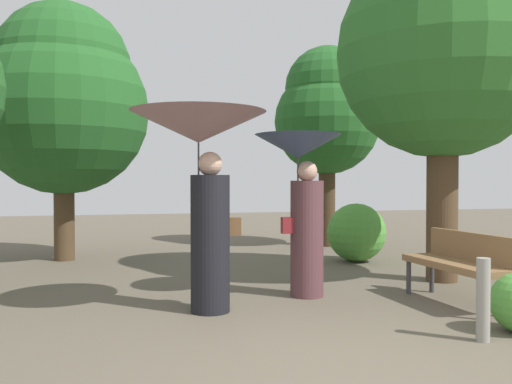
{
  "coord_description": "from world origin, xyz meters",
  "views": [
    {
      "loc": [
        -1.66,
        -3.76,
        1.43
      ],
      "look_at": [
        0.0,
        2.57,
        1.3
      ],
      "focal_mm": 37.96,
      "sensor_mm": 36.0,
      "label": 1
    }
  ],
  "objects_px": {
    "person_right": "(302,185)",
    "tree_near_right": "(327,112)",
    "park_bench": "(460,260)",
    "tree_mid_right": "(443,33)",
    "tree_near_left": "(63,97)",
    "person_left": "(202,159)",
    "path_marker_post": "(483,300)"
  },
  "relations": [
    {
      "from": "person_left",
      "to": "tree_mid_right",
      "type": "bearing_deg",
      "value": -79.94
    },
    {
      "from": "park_bench",
      "to": "tree_mid_right",
      "type": "xyz_separation_m",
      "value": [
        0.65,
        1.33,
        3.03
      ]
    },
    {
      "from": "tree_near_left",
      "to": "tree_near_right",
      "type": "bearing_deg",
      "value": 8.37
    },
    {
      "from": "person_left",
      "to": "tree_near_right",
      "type": "xyz_separation_m",
      "value": [
        3.61,
        5.29,
        1.28
      ]
    },
    {
      "from": "tree_mid_right",
      "to": "path_marker_post",
      "type": "bearing_deg",
      "value": -117.0
    },
    {
      "from": "person_left",
      "to": "path_marker_post",
      "type": "height_order",
      "value": "person_left"
    },
    {
      "from": "person_right",
      "to": "park_bench",
      "type": "bearing_deg",
      "value": -122.29
    },
    {
      "from": "person_left",
      "to": "path_marker_post",
      "type": "relative_size",
      "value": 2.92
    },
    {
      "from": "park_bench",
      "to": "tree_near_left",
      "type": "relative_size",
      "value": 0.33
    },
    {
      "from": "person_left",
      "to": "park_bench",
      "type": "xyz_separation_m",
      "value": [
        2.97,
        -0.37,
        -1.16
      ]
    },
    {
      "from": "park_bench",
      "to": "tree_mid_right",
      "type": "relative_size",
      "value": 0.28
    },
    {
      "from": "tree_near_left",
      "to": "tree_mid_right",
      "type": "distance_m",
      "value": 6.49
    },
    {
      "from": "park_bench",
      "to": "person_left",
      "type": "bearing_deg",
      "value": -99.28
    },
    {
      "from": "person_right",
      "to": "path_marker_post",
      "type": "distance_m",
      "value": 2.58
    },
    {
      "from": "person_left",
      "to": "path_marker_post",
      "type": "distance_m",
      "value": 3.11
    },
    {
      "from": "person_left",
      "to": "path_marker_post",
      "type": "xyz_separation_m",
      "value": [
        2.26,
        -1.7,
        -1.3
      ]
    },
    {
      "from": "person_left",
      "to": "tree_near_left",
      "type": "distance_m",
      "value": 5.0
    },
    {
      "from": "person_right",
      "to": "park_bench",
      "type": "height_order",
      "value": "person_right"
    },
    {
      "from": "person_right",
      "to": "tree_near_left",
      "type": "xyz_separation_m",
      "value": [
        -3.12,
        4.01,
        1.55
      ]
    },
    {
      "from": "tree_near_right",
      "to": "tree_mid_right",
      "type": "height_order",
      "value": "tree_mid_right"
    },
    {
      "from": "person_left",
      "to": "path_marker_post",
      "type": "bearing_deg",
      "value": -131.91
    },
    {
      "from": "person_right",
      "to": "tree_near_right",
      "type": "xyz_separation_m",
      "value": [
        2.29,
        4.8,
        1.57
      ]
    },
    {
      "from": "tree_near_right",
      "to": "path_marker_post",
      "type": "relative_size",
      "value": 5.87
    },
    {
      "from": "person_left",
      "to": "tree_near_right",
      "type": "height_order",
      "value": "tree_near_right"
    },
    {
      "from": "park_bench",
      "to": "tree_near_left",
      "type": "distance_m",
      "value": 7.23
    },
    {
      "from": "person_right",
      "to": "tree_near_left",
      "type": "distance_m",
      "value": 5.31
    },
    {
      "from": "person_left",
      "to": "person_right",
      "type": "xyz_separation_m",
      "value": [
        1.32,
        0.49,
        -0.29
      ]
    },
    {
      "from": "tree_near_left",
      "to": "path_marker_post",
      "type": "bearing_deg",
      "value": -56.77
    },
    {
      "from": "tree_near_left",
      "to": "tree_near_right",
      "type": "xyz_separation_m",
      "value": [
        5.41,
        0.8,
        0.02
      ]
    },
    {
      "from": "person_right",
      "to": "tree_near_left",
      "type": "relative_size",
      "value": 0.43
    },
    {
      "from": "tree_near_left",
      "to": "park_bench",
      "type": "bearing_deg",
      "value": -45.54
    },
    {
      "from": "person_right",
      "to": "path_marker_post",
      "type": "xyz_separation_m",
      "value": [
        0.94,
        -2.18,
        -1.01
      ]
    }
  ]
}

